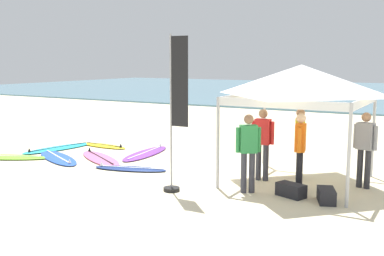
% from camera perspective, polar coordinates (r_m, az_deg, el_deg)
% --- Properties ---
extents(ground_plane, '(80.00, 80.00, 0.00)m').
position_cam_1_polar(ground_plane, '(12.02, -2.50, -5.43)').
color(ground_plane, beige).
extents(sea, '(80.00, 36.00, 0.10)m').
position_cam_1_polar(sea, '(44.14, 21.77, 4.03)').
color(sea, '#568499').
rests_on(sea, ground).
extents(canopy_tent, '(2.94, 2.94, 2.75)m').
position_cam_1_polar(canopy_tent, '(11.00, 13.20, 5.67)').
color(canopy_tent, '#B7B7BC').
rests_on(canopy_tent, ground).
extents(surfboard_yellow, '(1.90, 0.63, 0.19)m').
position_cam_1_polar(surfboard_yellow, '(15.78, -10.72, -2.13)').
color(surfboard_yellow, yellow).
rests_on(surfboard_yellow, ground).
extents(surfboard_navy, '(2.05, 1.06, 0.19)m').
position_cam_1_polar(surfboard_navy, '(12.37, -7.61, -4.93)').
color(surfboard_navy, navy).
rests_on(surfboard_navy, ground).
extents(surfboard_purple, '(1.03, 2.60, 0.19)m').
position_cam_1_polar(surfboard_purple, '(14.32, -5.70, -3.09)').
color(surfboard_purple, purple).
rests_on(surfboard_purple, ground).
extents(surfboard_blue, '(2.62, 1.80, 0.19)m').
position_cam_1_polar(surfboard_blue, '(14.17, -16.07, -3.50)').
color(surfboard_blue, blue).
rests_on(surfboard_blue, ground).
extents(surfboard_pink, '(2.52, 1.87, 0.19)m').
position_cam_1_polar(surfboard_pink, '(13.80, -11.16, -3.64)').
color(surfboard_pink, pink).
rests_on(surfboard_pink, ground).
extents(surfboard_lime, '(2.63, 1.71, 0.19)m').
position_cam_1_polar(surfboard_lime, '(14.77, -21.88, -3.31)').
color(surfboard_lime, '#7AD12D').
rests_on(surfboard_lime, ground).
extents(surfboard_cyan, '(1.12, 2.63, 0.19)m').
position_cam_1_polar(surfboard_cyan, '(15.71, -16.03, -2.36)').
color(surfboard_cyan, '#23B2CC').
rests_on(surfboard_cyan, ground).
extents(person_red, '(0.55, 0.26, 1.71)m').
position_cam_1_polar(person_red, '(11.15, 8.63, -1.41)').
color(person_red, '#383842').
rests_on(person_red, ground).
extents(person_green, '(0.46, 0.39, 1.71)m').
position_cam_1_polar(person_green, '(10.07, 6.89, -2.41)').
color(person_green, '#383842').
rests_on(person_green, ground).
extents(person_yellow, '(0.30, 0.54, 1.71)m').
position_cam_1_polar(person_yellow, '(11.49, 13.05, -1.24)').
color(person_yellow, '#383842').
rests_on(person_yellow, ground).
extents(person_grey, '(0.53, 0.31, 1.71)m').
position_cam_1_polar(person_grey, '(11.05, 20.39, -1.92)').
color(person_grey, '#2D2D33').
rests_on(person_grey, ground).
extents(person_orange, '(0.29, 0.54, 1.71)m').
position_cam_1_polar(person_orange, '(10.43, 13.09, -2.19)').
color(person_orange, black).
rests_on(person_orange, ground).
extents(banner_flag, '(0.60, 0.36, 3.40)m').
position_cam_1_polar(banner_flag, '(9.97, -2.02, 0.95)').
color(banner_flag, '#99999E').
rests_on(banner_flag, ground).
extents(gear_bag_near_tent, '(0.67, 0.50, 0.28)m').
position_cam_1_polar(gear_bag_near_tent, '(10.10, 12.01, -7.44)').
color(gear_bag_near_tent, '#232328').
rests_on(gear_bag_near_tent, ground).
extents(gear_bag_by_pole, '(0.52, 0.68, 0.28)m').
position_cam_1_polar(gear_bag_by_pole, '(9.88, 16.11, -7.94)').
color(gear_bag_by_pole, '#232328').
rests_on(gear_bag_by_pole, ground).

